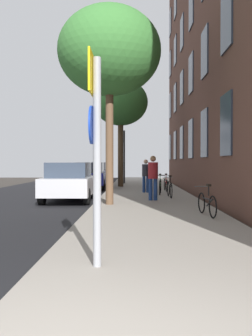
{
  "coord_description": "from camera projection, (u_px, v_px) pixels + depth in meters",
  "views": [
    {
      "loc": [
        0.48,
        -2.49,
        1.65
      ],
      "look_at": [
        0.14,
        13.25,
        1.39
      ],
      "focal_mm": 38.8,
      "sensor_mm": 36.0,
      "label": 1
    }
  ],
  "objects": [
    {
      "name": "building_facade",
      "position": [
        203.0,
        6.0,
        16.8
      ],
      "size": [
        0.56,
        27.0,
        17.77
      ],
      "color": "#513328",
      "rests_on": "ground"
    },
    {
      "name": "bicycle_3",
      "position": [
        166.0,
        184.0,
        19.07
      ],
      "size": [
        0.42,
        1.71,
        0.93
      ],
      "color": "black",
      "rests_on": "sidewalk"
    },
    {
      "name": "car_2",
      "position": [
        96.0,
        172.0,
        28.17
      ],
      "size": [
        1.93,
        4.31,
        1.62
      ],
      "color": "#B7B7BC",
      "rests_on": "road_asphalt"
    },
    {
      "name": "bicycle_0",
      "position": [
        207.0,
        203.0,
        10.33
      ],
      "size": [
        0.42,
        1.63,
        0.91
      ],
      "color": "black",
      "rests_on": "sidewalk"
    },
    {
      "name": "pedestrian_0",
      "position": [
        153.0,
        175.0,
        14.5
      ],
      "size": [
        0.45,
        0.45,
        1.78
      ],
      "color": "navy",
      "rests_on": "sidewalk"
    },
    {
      "name": "tree_far",
      "position": [
        121.0,
        103.0,
        22.69
      ],
      "size": [
        3.42,
        3.42,
        6.73
      ],
      "color": "#4C3823",
      "rests_on": "sidewalk"
    },
    {
      "name": "tree_near",
      "position": [
        109.0,
        52.0,
        13.03
      ],
      "size": [
        3.71,
        3.71,
        7.09
      ],
      "color": "brown",
      "rests_on": "sidewalk"
    },
    {
      "name": "car_0",
      "position": [
        70.0,
        182.0,
        15.06
      ],
      "size": [
        1.95,
        4.01,
        1.62
      ],
      "color": "#B7B7BC",
      "rests_on": "road_asphalt"
    },
    {
      "name": "bicycle_2",
      "position": [
        160.0,
        186.0,
        17.35
      ],
      "size": [
        0.42,
        1.69,
        0.98
      ],
      "color": "black",
      "rests_on": "sidewalk"
    },
    {
      "name": "car_1",
      "position": [
        91.0,
        175.0,
        22.19
      ],
      "size": [
        1.92,
        4.45,
        1.62
      ],
      "color": "navy",
      "rests_on": "road_asphalt"
    },
    {
      "name": "ground_plane",
      "position": [
        74.0,
        196.0,
        17.57
      ],
      "size": [
        41.8,
        41.8,
        0.0
      ],
      "primitive_type": "plane",
      "color": "#332D28"
    },
    {
      "name": "sign_post",
      "position": [
        95.0,
        142.0,
        5.29
      ],
      "size": [
        0.15,
        0.6,
        3.12
      ],
      "color": "gray",
      "rests_on": "sidewalk"
    },
    {
      "name": "traffic_light",
      "position": [
        123.0,
        147.0,
        26.04
      ],
      "size": [
        0.43,
        0.24,
        3.79
      ],
      "color": "black",
      "rests_on": "sidewalk"
    },
    {
      "name": "pedestrian_1",
      "position": [
        146.0,
        174.0,
        18.25
      ],
      "size": [
        0.53,
        0.53,
        1.66
      ],
      "color": "navy",
      "rests_on": "sidewalk"
    },
    {
      "name": "sidewalk",
      "position": [
        147.0,
        195.0,
        17.5
      ],
      "size": [
        4.2,
        38.0,
        0.12
      ],
      "primitive_type": "cube",
      "color": "gray",
      "rests_on": "ground"
    },
    {
      "name": "bicycle_1",
      "position": [
        170.0,
        189.0,
        15.72
      ],
      "size": [
        0.42,
        1.65,
        0.97
      ],
      "color": "black",
      "rests_on": "sidewalk"
    },
    {
      "name": "road_asphalt",
      "position": [
        31.0,
        196.0,
        17.62
      ],
      "size": [
        7.0,
        38.0,
        0.01
      ],
      "primitive_type": "cube",
      "color": "black",
      "rests_on": "ground"
    }
  ]
}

